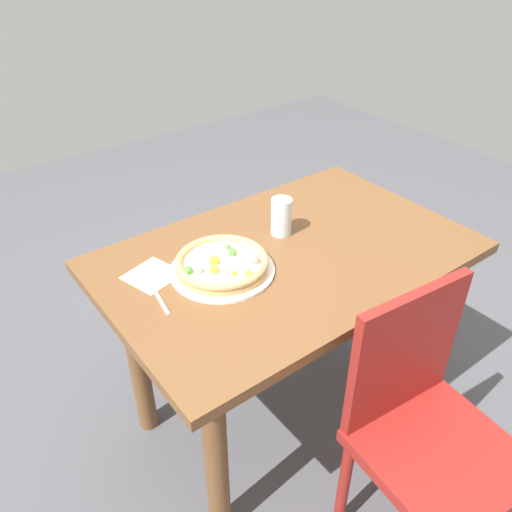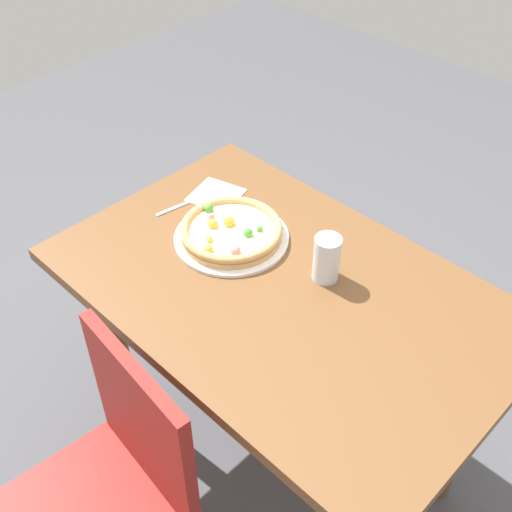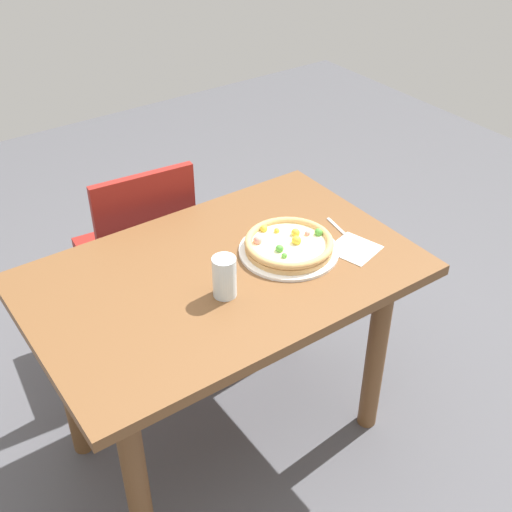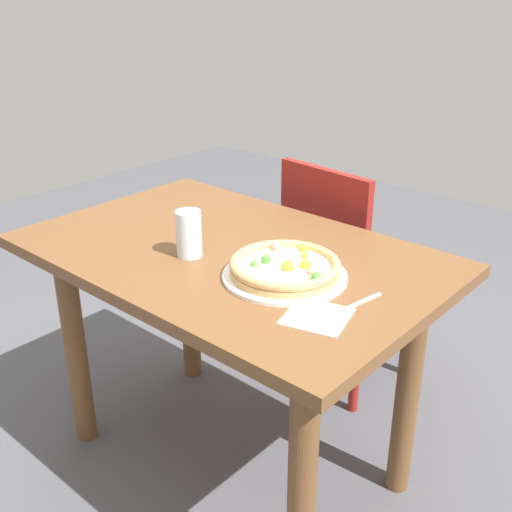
% 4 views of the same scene
% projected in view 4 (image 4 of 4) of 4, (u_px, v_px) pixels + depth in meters
% --- Properties ---
extents(ground_plane, '(6.00, 6.00, 0.00)m').
position_uv_depth(ground_plane, '(234.00, 458.00, 2.06)').
color(ground_plane, '#4C4C51').
extents(dining_table, '(1.19, 0.77, 0.76)m').
position_uv_depth(dining_table, '(231.00, 291.00, 1.81)').
color(dining_table, brown).
rests_on(dining_table, ground).
extents(chair_near, '(0.44, 0.44, 0.89)m').
position_uv_depth(chair_near, '(342.00, 267.00, 2.28)').
color(chair_near, maroon).
rests_on(chair_near, ground).
extents(plate, '(0.32, 0.32, 0.01)m').
position_uv_depth(plate, '(285.00, 276.00, 1.59)').
color(plate, white).
rests_on(plate, dining_table).
extents(pizza, '(0.28, 0.28, 0.05)m').
position_uv_depth(pizza, '(285.00, 267.00, 1.58)').
color(pizza, tan).
rests_on(pizza, plate).
extents(fork, '(0.04, 0.17, 0.00)m').
position_uv_depth(fork, '(353.00, 306.00, 1.45)').
color(fork, silver).
rests_on(fork, dining_table).
extents(drinking_glass, '(0.07, 0.07, 0.13)m').
position_uv_depth(drinking_glass, '(189.00, 234.00, 1.69)').
color(drinking_glass, silver).
rests_on(drinking_glass, dining_table).
extents(napkin, '(0.17, 0.17, 0.00)m').
position_uv_depth(napkin, '(317.00, 316.00, 1.40)').
color(napkin, white).
rests_on(napkin, dining_table).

